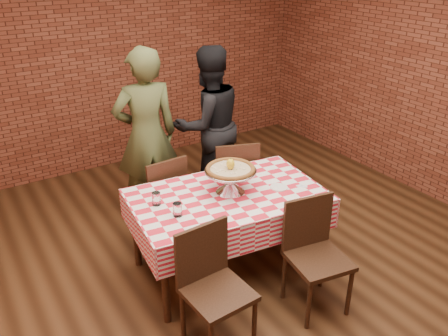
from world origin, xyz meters
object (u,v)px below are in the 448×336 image
(table, at_px, (227,232))
(chair_far_left, at_px, (159,196))
(chair_near_left, at_px, (218,293))
(diner_black, at_px, (208,125))
(water_glass_right, at_px, (156,199))
(chair_near_right, at_px, (319,260))
(chair_far_right, at_px, (233,179))
(pizza, at_px, (230,170))
(water_glass_left, at_px, (177,210))
(pizza_stand, at_px, (230,181))
(diner_olive, at_px, (146,136))
(condiment_caddy, at_px, (220,172))

(table, distance_m, chair_far_left, 0.84)
(chair_near_left, bearing_deg, diner_black, 57.37)
(water_glass_right, height_order, chair_far_left, chair_far_left)
(chair_near_right, height_order, chair_far_right, chair_far_right)
(pizza, bearing_deg, water_glass_right, 168.24)
(water_glass_right, bearing_deg, chair_near_left, -86.89)
(diner_black, bearing_deg, water_glass_left, 52.14)
(table, distance_m, chair_near_left, 0.88)
(chair_far_right, xyz_separation_m, diner_black, (0.05, 0.57, 0.40))
(pizza_stand, distance_m, chair_near_left, 1.01)
(water_glass_right, height_order, chair_near_left, chair_near_left)
(water_glass_right, relative_size, chair_near_left, 0.12)
(pizza, bearing_deg, chair_near_left, -128.28)
(water_glass_right, height_order, chair_far_right, chair_far_right)
(table, distance_m, pizza_stand, 0.49)
(table, bearing_deg, chair_near_left, -126.98)
(pizza_stand, bearing_deg, chair_far_right, 54.99)
(table, relative_size, water_glass_left, 14.46)
(pizza, xyz_separation_m, diner_olive, (-0.22, 1.22, -0.06))
(table, xyz_separation_m, chair_near_left, (-0.53, -0.70, 0.08))
(table, height_order, chair_near_right, chair_near_right)
(water_glass_left, bearing_deg, chair_far_right, 37.35)
(pizza_stand, height_order, water_glass_right, pizza_stand)
(pizza, bearing_deg, chair_near_right, -71.30)
(water_glass_right, height_order, diner_olive, diner_olive)
(pizza, xyz_separation_m, chair_far_left, (-0.32, 0.76, -0.52))
(pizza, xyz_separation_m, condiment_caddy, (0.05, 0.26, -0.14))
(water_glass_right, height_order, condiment_caddy, condiment_caddy)
(pizza, distance_m, chair_near_left, 1.06)
(chair_near_right, xyz_separation_m, chair_far_right, (0.19, 1.49, 0.00))
(pizza_stand, height_order, condiment_caddy, pizza_stand)
(table, bearing_deg, condiment_caddy, 70.48)
(diner_olive, xyz_separation_m, diner_black, (0.74, 0.03, -0.04))
(water_glass_left, relative_size, condiment_caddy, 0.86)
(chair_far_left, bearing_deg, diner_black, -153.91)
(water_glass_left, distance_m, chair_far_right, 1.34)
(chair_far_left, bearing_deg, pizza_stand, 109.19)
(pizza, bearing_deg, condiment_caddy, 78.26)
(chair_near_left, relative_size, chair_far_right, 0.99)
(chair_near_left, height_order, chair_far_right, chair_far_right)
(chair_far_right, height_order, diner_olive, diner_olive)
(pizza_stand, relative_size, chair_near_left, 0.49)
(water_glass_left, xyz_separation_m, water_glass_right, (-0.07, 0.24, 0.00))
(table, height_order, water_glass_left, water_glass_left)
(water_glass_left, bearing_deg, water_glass_right, 105.21)
(water_glass_right, bearing_deg, diner_black, 44.22)
(table, xyz_separation_m, chair_far_left, (-0.27, 0.79, 0.07))
(water_glass_left, height_order, diner_olive, diner_olive)
(pizza_stand, bearing_deg, pizza, 90.00)
(water_glass_right, relative_size, condiment_caddy, 0.86)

